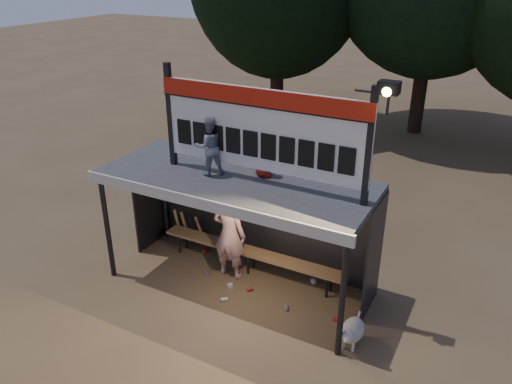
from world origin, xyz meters
TOP-DOWN VIEW (x-y plane):
  - ground at (0.00, 0.00)m, footprint 80.00×80.00m
  - player at (-0.29, 0.21)m, footprint 0.70×0.46m
  - child_a at (-0.47, -0.10)m, footprint 0.65×0.65m
  - child_b at (0.43, 0.28)m, footprint 0.45×0.32m
  - dugout_shelter at (0.00, 0.24)m, footprint 5.10×2.08m
  - scoreboard_assembly at (0.56, -0.01)m, footprint 4.10×0.27m
  - bench at (0.00, 0.55)m, footprint 4.00×0.35m
  - dog at (2.52, -0.59)m, footprint 0.36×0.81m
  - bats at (-1.71, 0.82)m, footprint 0.67×0.35m
  - litter at (0.37, 0.04)m, footprint 3.47×1.44m

SIDE VIEW (x-z plane):
  - ground at x=0.00m, z-range 0.00..0.00m
  - litter at x=0.37m, z-range 0.00..0.08m
  - dog at x=2.52m, z-range 0.03..0.53m
  - bats at x=-1.71m, z-range 0.01..0.85m
  - bench at x=0.00m, z-range 0.19..0.67m
  - player at x=-0.29m, z-range 0.00..1.90m
  - dugout_shelter at x=0.00m, z-range 0.69..3.01m
  - child_b at x=0.43m, z-range 2.32..3.16m
  - child_a at x=-0.47m, z-range 2.32..3.39m
  - scoreboard_assembly at x=0.56m, z-range 2.33..4.32m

